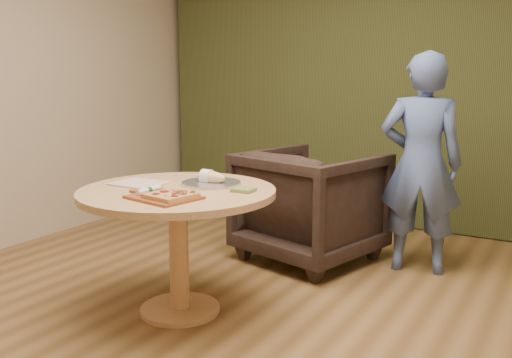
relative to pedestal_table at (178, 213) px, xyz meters
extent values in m
cube|color=olive|center=(0.49, -0.30, -0.62)|extent=(5.00, 6.00, 0.02)
cube|color=#C4B194|center=(0.49, 2.71, 0.79)|extent=(5.00, 0.02, 2.80)
cube|color=#2F3618|center=(0.49, 2.60, 0.79)|extent=(4.80, 0.14, 2.78)
cylinder|color=tan|center=(0.00, 0.00, -0.59)|extent=(0.47, 0.47, 0.03)
cylinder|color=tan|center=(0.00, 0.00, -0.25)|extent=(0.11, 0.11, 0.68)
cylinder|color=tan|center=(0.00, 0.00, 0.12)|extent=(1.14, 1.14, 0.04)
cube|color=brown|center=(0.10, -0.24, 0.15)|extent=(0.40, 0.34, 0.01)
cube|color=brown|center=(-0.12, -0.20, 0.15)|extent=(0.11, 0.07, 0.01)
cube|color=tan|center=(0.15, -0.25, 0.17)|extent=(0.26, 0.26, 0.02)
cylinder|color=maroon|center=(0.22, -0.29, 0.18)|extent=(0.04, 0.04, 0.00)
cylinder|color=maroon|center=(0.10, -0.23, 0.18)|extent=(0.05, 0.05, 0.00)
cylinder|color=maroon|center=(0.10, -0.30, 0.18)|extent=(0.04, 0.04, 0.00)
cylinder|color=maroon|center=(0.16, -0.21, 0.18)|extent=(0.04, 0.04, 0.00)
cube|color=#B67844|center=(0.19, -0.24, 0.18)|extent=(0.02, 0.02, 0.01)
cube|color=#B67844|center=(0.19, -0.27, 0.18)|extent=(0.02, 0.02, 0.01)
cube|color=#B67844|center=(0.21, -0.20, 0.18)|extent=(0.02, 0.02, 0.01)
cube|color=#B67844|center=(0.18, -0.21, 0.18)|extent=(0.02, 0.02, 0.01)
cube|color=#B67844|center=(0.19, -0.24, 0.18)|extent=(0.02, 0.02, 0.01)
cube|color=#B67844|center=(0.23, -0.24, 0.18)|extent=(0.02, 0.02, 0.01)
cube|color=#B67844|center=(0.25, -0.18, 0.18)|extent=(0.02, 0.02, 0.01)
cube|color=#22691D|center=(0.09, -0.32, 0.18)|extent=(0.01, 0.01, 0.00)
cube|color=#22691D|center=(0.21, -0.31, 0.18)|extent=(0.01, 0.01, 0.00)
cube|color=#22691D|center=(0.11, -0.30, 0.18)|extent=(0.01, 0.01, 0.00)
cube|color=#22691D|center=(0.16, -0.19, 0.18)|extent=(0.01, 0.01, 0.00)
cube|color=#22691D|center=(0.17, -0.19, 0.18)|extent=(0.01, 0.01, 0.00)
cube|color=#22691D|center=(0.23, -0.18, 0.18)|extent=(0.01, 0.01, 0.00)
cube|color=#22691D|center=(0.21, -0.24, 0.18)|extent=(0.01, 0.01, 0.00)
cube|color=#22691D|center=(0.17, -0.31, 0.18)|extent=(0.01, 0.01, 0.00)
cube|color=#22691D|center=(0.09, -0.32, 0.18)|extent=(0.01, 0.01, 0.00)
cube|color=#974F66|center=(0.11, -0.19, 0.18)|extent=(0.02, 0.03, 0.00)
cube|color=#974F66|center=(0.24, -0.24, 0.18)|extent=(0.01, 0.03, 0.00)
cube|color=#974F66|center=(0.23, -0.25, 0.18)|extent=(0.03, 0.02, 0.00)
cube|color=#974F66|center=(0.18, -0.20, 0.18)|extent=(0.01, 0.03, 0.00)
cube|color=#974F66|center=(0.21, -0.24, 0.18)|extent=(0.01, 0.03, 0.00)
cube|color=#974F66|center=(0.12, -0.18, 0.18)|extent=(0.03, 0.02, 0.00)
cylinder|color=white|center=(-0.03, -0.22, 0.17)|extent=(0.04, 0.17, 0.03)
cylinder|color=#194C26|center=(-0.03, -0.22, 0.17)|extent=(0.03, 0.03, 0.03)
cube|color=silver|center=(-0.02, -0.12, 0.17)|extent=(0.02, 0.04, 0.00)
cube|color=white|center=(-0.29, 0.00, 0.15)|extent=(0.30, 0.26, 0.01)
cylinder|color=silver|center=(0.09, 0.21, 0.14)|extent=(0.35, 0.35, 0.01)
cylinder|color=silver|center=(0.09, 0.21, 0.15)|extent=(0.36, 0.36, 0.02)
ellipsoid|color=beige|center=(0.09, 0.21, 0.18)|extent=(0.19, 0.08, 0.07)
cylinder|color=white|center=(0.06, 0.21, 0.18)|extent=(0.06, 0.09, 0.09)
cube|color=#55642D|center=(0.37, 0.13, 0.15)|extent=(0.12, 0.10, 0.02)
imported|color=black|center=(0.25, 1.30, -0.14)|extent=(1.09, 1.05, 0.93)
imported|color=#4A629A|center=(1.02, 1.45, 0.17)|extent=(0.64, 0.49, 1.56)
camera|label=1|loc=(2.00, -2.55, 0.80)|focal=40.00mm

